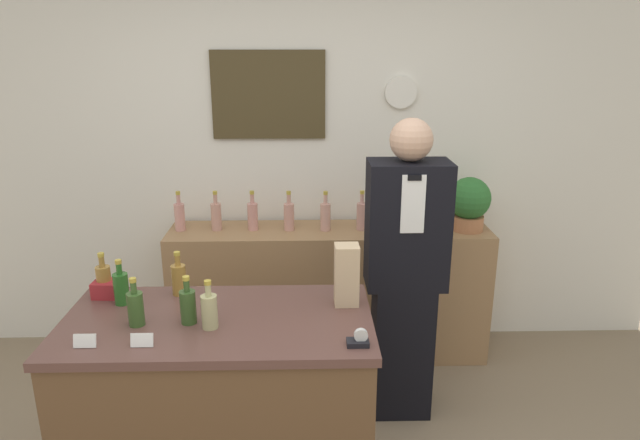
% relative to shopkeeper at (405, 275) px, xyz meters
% --- Properties ---
extents(back_wall, '(5.20, 0.09, 2.70)m').
position_rel_shopkeeper_xyz_m(back_wall, '(-0.62, 0.94, 0.49)').
color(back_wall, silver).
rests_on(back_wall, ground_plane).
extents(back_shelf, '(2.13, 0.44, 0.91)m').
position_rel_shopkeeper_xyz_m(back_shelf, '(-0.39, 0.67, -0.41)').
color(back_shelf, '#9E754C').
rests_on(back_shelf, ground_plane).
extents(display_counter, '(1.37, 0.71, 0.93)m').
position_rel_shopkeeper_xyz_m(display_counter, '(-0.94, -0.63, -0.40)').
color(display_counter, brown).
rests_on(display_counter, ground_plane).
extents(shopkeeper, '(0.44, 0.27, 1.73)m').
position_rel_shopkeeper_xyz_m(shopkeeper, '(0.00, 0.00, 0.00)').
color(shopkeeper, black).
rests_on(shopkeeper, ground_plane).
extents(potted_plant, '(0.28, 0.28, 0.35)m').
position_rel_shopkeeper_xyz_m(potted_plant, '(0.52, 0.64, 0.23)').
color(potted_plant, '#B27047').
rests_on(potted_plant, back_shelf).
extents(paper_bag, '(0.11, 0.10, 0.29)m').
position_rel_shopkeeper_xyz_m(paper_bag, '(-0.36, -0.49, 0.21)').
color(paper_bag, tan).
rests_on(paper_bag, display_counter).
extents(tape_dispenser, '(0.09, 0.06, 0.07)m').
position_rel_shopkeeper_xyz_m(tape_dispenser, '(-0.34, -0.88, 0.09)').
color(tape_dispenser, black).
rests_on(tape_dispenser, display_counter).
extents(price_card_left, '(0.09, 0.02, 0.06)m').
position_rel_shopkeeper_xyz_m(price_card_left, '(-1.43, -0.86, 0.09)').
color(price_card_left, white).
rests_on(price_card_left, display_counter).
extents(price_card_right, '(0.09, 0.02, 0.06)m').
position_rel_shopkeeper_xyz_m(price_card_right, '(-1.21, -0.86, 0.09)').
color(price_card_right, white).
rests_on(price_card_right, display_counter).
extents(gift_box, '(0.15, 0.11, 0.08)m').
position_rel_shopkeeper_xyz_m(gift_box, '(-1.49, -0.38, 0.11)').
color(gift_box, maroon).
rests_on(gift_box, display_counter).
extents(counter_bottle_0, '(0.07, 0.07, 0.22)m').
position_rel_shopkeeper_xyz_m(counter_bottle_0, '(-1.52, -0.37, 0.15)').
color(counter_bottle_0, olive).
rests_on(counter_bottle_0, display_counter).
extents(counter_bottle_1, '(0.07, 0.07, 0.22)m').
position_rel_shopkeeper_xyz_m(counter_bottle_1, '(-1.41, -0.47, 0.15)').
color(counter_bottle_1, '#255B1F').
rests_on(counter_bottle_1, display_counter).
extents(counter_bottle_2, '(0.07, 0.07, 0.22)m').
position_rel_shopkeeper_xyz_m(counter_bottle_2, '(-1.28, -0.68, 0.15)').
color(counter_bottle_2, '#365524').
rests_on(counter_bottle_2, display_counter).
extents(counter_bottle_3, '(0.07, 0.07, 0.22)m').
position_rel_shopkeeper_xyz_m(counter_bottle_3, '(-1.16, -0.37, 0.15)').
color(counter_bottle_3, olive).
rests_on(counter_bottle_3, display_counter).
extents(counter_bottle_4, '(0.07, 0.07, 0.22)m').
position_rel_shopkeeper_xyz_m(counter_bottle_4, '(-1.06, -0.67, 0.15)').
color(counter_bottle_4, '#335123').
rests_on(counter_bottle_4, display_counter).
extents(counter_bottle_5, '(0.07, 0.07, 0.22)m').
position_rel_shopkeeper_xyz_m(counter_bottle_5, '(-0.96, -0.71, 0.15)').
color(counter_bottle_5, tan).
rests_on(counter_bottle_5, display_counter).
extents(shelf_bottle_0, '(0.07, 0.07, 0.26)m').
position_rel_shopkeeper_xyz_m(shelf_bottle_0, '(-1.37, 0.68, 0.15)').
color(shelf_bottle_0, tan).
rests_on(shelf_bottle_0, back_shelf).
extents(shelf_bottle_1, '(0.07, 0.07, 0.26)m').
position_rel_shopkeeper_xyz_m(shelf_bottle_1, '(-1.14, 0.68, 0.15)').
color(shelf_bottle_1, tan).
rests_on(shelf_bottle_1, back_shelf).
extents(shelf_bottle_2, '(0.07, 0.07, 0.26)m').
position_rel_shopkeeper_xyz_m(shelf_bottle_2, '(-0.90, 0.68, 0.15)').
color(shelf_bottle_2, tan).
rests_on(shelf_bottle_2, back_shelf).
extents(shelf_bottle_3, '(0.07, 0.07, 0.26)m').
position_rel_shopkeeper_xyz_m(shelf_bottle_3, '(-0.66, 0.66, 0.15)').
color(shelf_bottle_3, tan).
rests_on(shelf_bottle_3, back_shelf).
extents(shelf_bottle_4, '(0.07, 0.07, 0.26)m').
position_rel_shopkeeper_xyz_m(shelf_bottle_4, '(-0.42, 0.65, 0.15)').
color(shelf_bottle_4, tan).
rests_on(shelf_bottle_4, back_shelf).
extents(shelf_bottle_5, '(0.07, 0.07, 0.26)m').
position_rel_shopkeeper_xyz_m(shelf_bottle_5, '(-0.18, 0.66, 0.15)').
color(shelf_bottle_5, tan).
rests_on(shelf_bottle_5, back_shelf).
extents(shelf_bottle_6, '(0.07, 0.07, 0.26)m').
position_rel_shopkeeper_xyz_m(shelf_bottle_6, '(0.06, 0.68, 0.15)').
color(shelf_bottle_6, tan).
rests_on(shelf_bottle_6, back_shelf).
extents(shelf_bottle_7, '(0.07, 0.07, 0.26)m').
position_rel_shopkeeper_xyz_m(shelf_bottle_7, '(0.30, 0.68, 0.15)').
color(shelf_bottle_7, tan).
rests_on(shelf_bottle_7, back_shelf).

